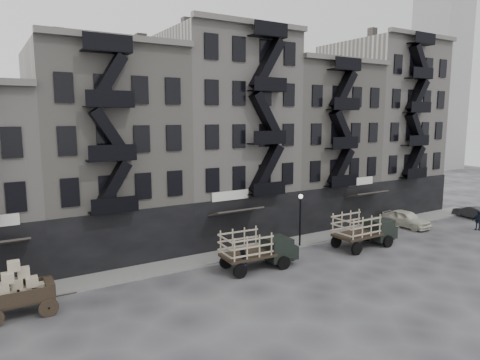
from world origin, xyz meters
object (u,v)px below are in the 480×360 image
stake_truck_east (365,227)px  policeman (478,221)px  stake_truck_west (258,247)px  car_far (472,212)px  wagon (17,285)px  pedestrian_mid (242,263)px  car_east (406,219)px

stake_truck_east → policeman: bearing=-8.9°
stake_truck_west → car_far: stake_truck_west is taller
stake_truck_east → policeman: (12.76, -1.86, -0.72)m
wagon → stake_truck_west: wagon is taller
stake_truck_west → pedestrian_mid: stake_truck_west is taller
wagon → stake_truck_west: bearing=-1.0°
stake_truck_west → pedestrian_mid: size_ratio=3.16×
wagon → car_east: (32.58, 1.42, -0.90)m
stake_truck_west → stake_truck_east: bearing=1.1°
policeman → stake_truck_west: bearing=37.7°
wagon → policeman: 37.28m
stake_truck_east → car_east: bearing=15.6°
stake_truck_west → stake_truck_east: stake_truck_east is taller
stake_truck_west → car_east: (18.10, 2.01, -0.76)m
wagon → policeman: size_ratio=1.96×
wagon → stake_truck_east: wagon is taller
stake_truck_east → pedestrian_mid: (-11.49, -0.21, -0.75)m
stake_truck_west → stake_truck_east: (9.92, -0.37, 0.07)m
stake_truck_west → car_east: bearing=9.5°
car_east → policeman: size_ratio=2.57×
car_east → car_far: bearing=-9.6°
car_far → policeman: size_ratio=2.09×
car_far → stake_truck_east: bearing=9.5°
pedestrian_mid → policeman: bearing=135.8°
stake_truck_east → car_far: stake_truck_east is taller
car_east → pedestrian_mid: (-19.67, -2.59, 0.08)m
stake_truck_east → wagon: bearing=177.2°
wagon → car_far: (41.31, 0.20, -1.07)m
policeman → car_far: bearing=-100.7°
stake_truck_west → car_far: (26.82, 0.79, -0.93)m
stake_truck_west → pedestrian_mid: 1.80m
car_far → policeman: policeman is taller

